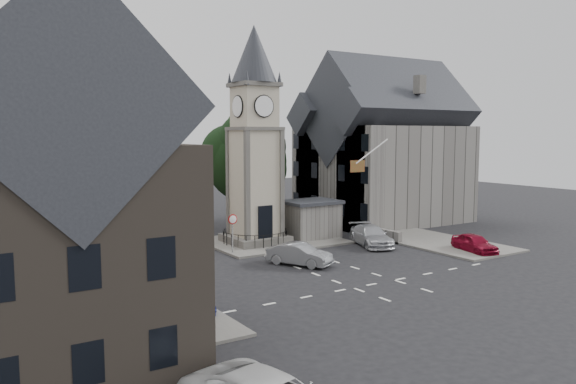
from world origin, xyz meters
TOP-DOWN VIEW (x-y plane):
  - ground at (0.00, 0.00)m, footprint 120.00×120.00m
  - pavement_west at (-12.50, 6.00)m, footprint 6.00×30.00m
  - pavement_east at (12.00, 8.00)m, footprint 6.00×26.00m
  - central_island at (1.50, 8.00)m, footprint 10.00×8.00m
  - road_markings at (0.00, -5.50)m, footprint 20.00×8.00m
  - clock_tower at (0.00, 7.99)m, footprint 4.86×4.86m
  - stone_shelter at (4.80, 7.50)m, footprint 4.30×3.30m
  - town_tree at (2.00, 13.00)m, footprint 7.20×7.20m
  - warning_sign_post at (-3.20, 5.43)m, footprint 0.70×0.19m
  - terrace_pink at (-15.50, 16.00)m, footprint 8.10×7.60m
  - terrace_cream at (-15.50, 8.00)m, footprint 8.10×7.60m
  - terrace_tudor at (-15.50, 0.00)m, footprint 8.10×7.60m
  - building_sw_stone at (-17.00, -9.00)m, footprint 8.60×7.60m
  - backdrop_west at (-12.00, 28.00)m, footprint 20.00×10.00m
  - east_building at (15.59, 11.00)m, footprint 14.40×11.40m
  - east_boundary_wall at (9.20, 10.00)m, footprint 0.40×16.00m
  - flagpole at (8.00, 4.00)m, footprint 3.68×0.10m
  - car_west_blue at (-11.50, -5.15)m, footprint 3.86×2.14m
  - car_west_silver at (-10.81, 2.70)m, footprint 4.41×2.65m
  - car_west_grey at (-11.50, 8.00)m, footprint 4.60×2.36m
  - car_island_silver at (-1.00, 0.50)m, footprint 3.32×4.46m
  - car_island_east at (7.00, 2.82)m, footprint 3.65×5.50m
  - car_east_red at (11.50, -3.00)m, footprint 2.44×4.14m
  - pedestrian at (11.42, 9.19)m, footprint 0.65×0.60m

SIDE VIEW (x-z plane):
  - ground at x=0.00m, z-range 0.00..0.00m
  - road_markings at x=0.00m, z-range 0.00..0.01m
  - pavement_west at x=-12.50m, z-range 0.00..0.14m
  - pavement_east at x=12.00m, z-range 0.00..0.14m
  - central_island at x=1.50m, z-range 0.00..0.16m
  - east_boundary_wall at x=9.20m, z-range 0.00..0.90m
  - car_west_blue at x=-11.50m, z-range 0.00..1.24m
  - car_west_grey at x=-11.50m, z-range 0.00..1.24m
  - car_east_red at x=11.50m, z-range 0.00..1.32m
  - car_west_silver at x=-10.81m, z-range 0.00..1.37m
  - car_island_silver at x=-1.00m, z-range 0.00..1.40m
  - car_island_east at x=7.00m, z-range 0.00..1.48m
  - pedestrian at x=11.42m, z-range 0.00..1.49m
  - stone_shelter at x=4.80m, z-range 0.01..3.09m
  - warning_sign_post at x=-3.20m, z-range 0.60..3.45m
  - backdrop_west at x=-12.00m, z-range 0.00..8.00m
  - building_sw_stone at x=-17.00m, z-range 0.15..10.55m
  - terrace_tudor at x=-15.50m, z-range 0.19..12.19m
  - east_building at x=15.59m, z-range -0.04..12.56m
  - terrace_pink at x=-15.50m, z-range 0.18..12.98m
  - terrace_cream at x=-15.50m, z-range 0.18..12.98m
  - town_tree at x=2.00m, z-range 1.57..12.37m
  - flagpole at x=8.00m, z-range 5.63..8.37m
  - clock_tower at x=0.00m, z-range 0.00..16.25m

